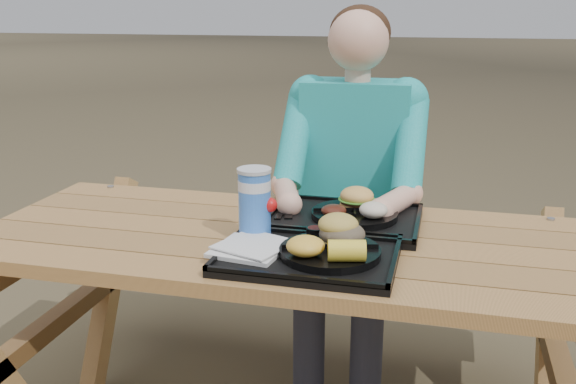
# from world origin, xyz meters

# --- Properties ---
(picnic_table) EXTENTS (1.80, 1.49, 0.75)m
(picnic_table) POSITION_xyz_m (0.00, 0.00, 0.38)
(picnic_table) COLOR #999999
(picnic_table) RESTS_ON ground
(tray_near) EXTENTS (0.45, 0.35, 0.02)m
(tray_near) POSITION_xyz_m (0.10, -0.17, 0.76)
(tray_near) COLOR black
(tray_near) RESTS_ON picnic_table
(tray_far) EXTENTS (0.45, 0.35, 0.02)m
(tray_far) POSITION_xyz_m (0.14, 0.14, 0.76)
(tray_far) COLOR black
(tray_far) RESTS_ON picnic_table
(plate_near) EXTENTS (0.26, 0.26, 0.02)m
(plate_near) POSITION_xyz_m (0.15, -0.17, 0.78)
(plate_near) COLOR black
(plate_near) RESTS_ON tray_near
(plate_far) EXTENTS (0.26, 0.26, 0.02)m
(plate_far) POSITION_xyz_m (0.17, 0.15, 0.78)
(plate_far) COLOR black
(plate_far) RESTS_ON tray_far
(napkin_stack) EXTENTS (0.20, 0.20, 0.02)m
(napkin_stack) POSITION_xyz_m (-0.05, -0.19, 0.78)
(napkin_stack) COLOR silver
(napkin_stack) RESTS_ON tray_near
(soda_cup) EXTENTS (0.09, 0.09, 0.18)m
(soda_cup) POSITION_xyz_m (-0.08, -0.07, 0.86)
(soda_cup) COLOR blue
(soda_cup) RESTS_ON tray_near
(condiment_bbq) EXTENTS (0.05, 0.05, 0.03)m
(condiment_bbq) POSITION_xyz_m (0.09, -0.05, 0.79)
(condiment_bbq) COLOR black
(condiment_bbq) RESTS_ON tray_near
(condiment_mustard) EXTENTS (0.05, 0.05, 0.03)m
(condiment_mustard) POSITION_xyz_m (0.15, -0.04, 0.78)
(condiment_mustard) COLOR yellow
(condiment_mustard) RESTS_ON tray_near
(sandwich) EXTENTS (0.11, 0.11, 0.12)m
(sandwich) POSITION_xyz_m (0.18, -0.12, 0.85)
(sandwich) COLOR gold
(sandwich) RESTS_ON plate_near
(mac_cheese) EXTENTS (0.10, 0.10, 0.05)m
(mac_cheese) POSITION_xyz_m (0.10, -0.23, 0.81)
(mac_cheese) COLOR yellow
(mac_cheese) RESTS_ON plate_near
(corn_cob) EXTENTS (0.11, 0.11, 0.05)m
(corn_cob) POSITION_xyz_m (0.21, -0.25, 0.82)
(corn_cob) COLOR yellow
(corn_cob) RESTS_ON plate_near
(cutlery_far) EXTENTS (0.06, 0.14, 0.01)m
(cutlery_far) POSITION_xyz_m (-0.04, 0.15, 0.77)
(cutlery_far) COLOR black
(cutlery_far) RESTS_ON tray_far
(burger) EXTENTS (0.11, 0.11, 0.09)m
(burger) POSITION_xyz_m (0.17, 0.20, 0.84)
(burger) COLOR #E3A750
(burger) RESTS_ON plate_far
(baked_beans) EXTENTS (0.07, 0.07, 0.03)m
(baked_beans) POSITION_xyz_m (0.12, 0.09, 0.81)
(baked_beans) COLOR #49190E
(baked_beans) RESTS_ON plate_far
(potato_salad) EXTENTS (0.08, 0.08, 0.05)m
(potato_salad) POSITION_xyz_m (0.23, 0.10, 0.81)
(potato_salad) COLOR beige
(potato_salad) RESTS_ON plate_far
(diner) EXTENTS (0.48, 0.84, 1.28)m
(diner) POSITION_xyz_m (0.11, 0.57, 0.64)
(diner) COLOR teal
(diner) RESTS_ON ground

